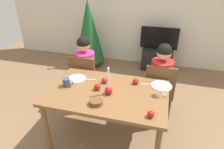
# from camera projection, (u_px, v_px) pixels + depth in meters

# --- Properties ---
(ground_plane) EXTENTS (7.68, 7.68, 0.00)m
(ground_plane) POSITION_uv_depth(u_px,v_px,m) (108.00, 137.00, 2.69)
(ground_plane) COLOR brown
(back_wall) EXTENTS (6.40, 0.10, 2.60)m
(back_wall) POSITION_uv_depth(u_px,v_px,m) (141.00, 6.00, 4.27)
(back_wall) COLOR beige
(back_wall) RESTS_ON ground
(dining_table) EXTENTS (1.40, 0.90, 0.75)m
(dining_table) POSITION_uv_depth(u_px,v_px,m) (108.00, 97.00, 2.37)
(dining_table) COLOR brown
(dining_table) RESTS_ON ground
(chair_left) EXTENTS (0.40, 0.40, 0.90)m
(chair_left) POSITION_uv_depth(u_px,v_px,m) (85.00, 78.00, 3.09)
(chair_left) COLOR brown
(chair_left) RESTS_ON ground
(chair_right) EXTENTS (0.40, 0.40, 0.90)m
(chair_right) POSITION_uv_depth(u_px,v_px,m) (159.00, 89.00, 2.82)
(chair_right) COLOR brown
(chair_right) RESTS_ON ground
(person_left_child) EXTENTS (0.30, 0.30, 1.17)m
(person_left_child) POSITION_uv_depth(u_px,v_px,m) (86.00, 74.00, 3.09)
(person_left_child) COLOR #33384C
(person_left_child) RESTS_ON ground
(person_right_child) EXTENTS (0.30, 0.30, 1.17)m
(person_right_child) POSITION_uv_depth(u_px,v_px,m) (160.00, 84.00, 2.82)
(person_right_child) COLOR #33384C
(person_right_child) RESTS_ON ground
(tv_stand) EXTENTS (0.64, 0.40, 0.48)m
(tv_stand) POSITION_uv_depth(u_px,v_px,m) (157.00, 59.00, 4.42)
(tv_stand) COLOR black
(tv_stand) RESTS_ON ground
(tv) EXTENTS (0.79, 0.05, 0.46)m
(tv) POSITION_uv_depth(u_px,v_px,m) (159.00, 38.00, 4.19)
(tv) COLOR black
(tv) RESTS_ON tv_stand
(christmas_tree) EXTENTS (0.65, 0.65, 1.55)m
(christmas_tree) POSITION_uv_depth(u_px,v_px,m) (89.00, 31.00, 4.31)
(christmas_tree) COLOR brown
(christmas_tree) RESTS_ON ground
(candle_centerpiece) EXTENTS (0.09, 0.09, 0.34)m
(candle_centerpiece) POSITION_uv_depth(u_px,v_px,m) (109.00, 89.00, 2.25)
(candle_centerpiece) COLOR red
(candle_centerpiece) RESTS_ON dining_table
(plate_left) EXTENTS (0.23, 0.23, 0.01)m
(plate_left) POSITION_uv_depth(u_px,v_px,m) (77.00, 79.00, 2.59)
(plate_left) COLOR silver
(plate_left) RESTS_ON dining_table
(plate_right) EXTENTS (0.25, 0.25, 0.01)m
(plate_right) POSITION_uv_depth(u_px,v_px,m) (162.00, 86.00, 2.42)
(plate_right) COLOR white
(plate_right) RESTS_ON dining_table
(mug_left) EXTENTS (0.14, 0.09, 0.10)m
(mug_left) POSITION_uv_depth(u_px,v_px,m) (67.00, 82.00, 2.41)
(mug_left) COLOR #33477F
(mug_left) RESTS_ON dining_table
(mug_right) EXTENTS (0.13, 0.09, 0.09)m
(mug_right) POSITION_uv_depth(u_px,v_px,m) (160.00, 92.00, 2.23)
(mug_right) COLOR white
(mug_right) RESTS_ON dining_table
(fork_left) EXTENTS (0.18, 0.05, 0.01)m
(fork_left) POSITION_uv_depth(u_px,v_px,m) (89.00, 80.00, 2.57)
(fork_left) COLOR silver
(fork_left) RESTS_ON dining_table
(fork_right) EXTENTS (0.18, 0.06, 0.01)m
(fork_right) POSITION_uv_depth(u_px,v_px,m) (148.00, 84.00, 2.46)
(fork_right) COLOR silver
(fork_right) RESTS_ON dining_table
(bowl_walnuts) EXTENTS (0.14, 0.14, 0.05)m
(bowl_walnuts) POSITION_uv_depth(u_px,v_px,m) (96.00, 102.00, 2.10)
(bowl_walnuts) COLOR brown
(bowl_walnuts) RESTS_ON dining_table
(apple_near_candle) EXTENTS (0.08, 0.08, 0.08)m
(apple_near_candle) POSITION_uv_depth(u_px,v_px,m) (97.00, 87.00, 2.34)
(apple_near_candle) COLOR #AE1417
(apple_near_candle) RESTS_ON dining_table
(apple_by_left_plate) EXTENTS (0.08, 0.08, 0.08)m
(apple_by_left_plate) POSITION_uv_depth(u_px,v_px,m) (105.00, 80.00, 2.48)
(apple_by_left_plate) COLOR red
(apple_by_left_plate) RESTS_ON dining_table
(apple_by_right_mug) EXTENTS (0.07, 0.07, 0.07)m
(apple_by_right_mug) POSITION_uv_depth(u_px,v_px,m) (151.00, 114.00, 1.91)
(apple_by_right_mug) COLOR red
(apple_by_right_mug) RESTS_ON dining_table
(apple_far_edge) EXTENTS (0.08, 0.08, 0.08)m
(apple_far_edge) POSITION_uv_depth(u_px,v_px,m) (136.00, 81.00, 2.46)
(apple_far_edge) COLOR #B31E21
(apple_far_edge) RESTS_ON dining_table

